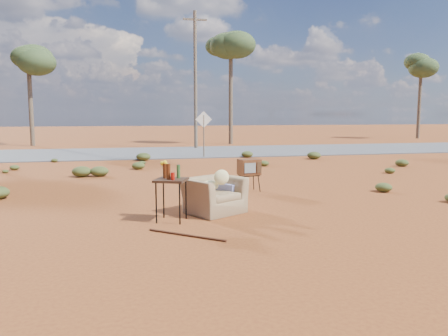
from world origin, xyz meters
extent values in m
plane|color=brown|center=(0.00, 0.00, 0.00)|extent=(140.00, 140.00, 0.00)
cube|color=#565659|center=(0.00, 15.00, 0.02)|extent=(140.00, 7.00, 0.04)
imported|color=olive|center=(-0.38, 0.38, 0.49)|extent=(1.35, 1.21, 0.99)
ellipsoid|color=#F1E293|center=(-0.45, 0.40, 0.57)|extent=(0.36, 0.36, 0.21)
ellipsoid|color=#F1E293|center=(-0.24, 0.24, 0.76)|extent=(0.31, 0.16, 0.31)
cube|color=navy|center=(0.02, 0.73, 0.29)|extent=(0.78, 0.87, 0.58)
cube|color=black|center=(1.05, 2.67, 0.43)|extent=(0.53, 0.44, 0.03)
cylinder|color=black|center=(0.86, 2.47, 0.22)|extent=(0.03, 0.03, 0.43)
cylinder|color=black|center=(1.29, 2.54, 0.22)|extent=(0.03, 0.03, 0.43)
cylinder|color=black|center=(0.80, 2.80, 0.22)|extent=(0.03, 0.03, 0.43)
cylinder|color=black|center=(1.23, 2.88, 0.22)|extent=(0.03, 0.03, 0.43)
cube|color=brown|center=(1.05, 2.67, 0.65)|extent=(0.60, 0.50, 0.41)
cube|color=slate|center=(1.01, 2.45, 0.65)|extent=(0.32, 0.07, 0.26)
cube|color=#472D19|center=(1.27, 2.49, 0.65)|extent=(0.12, 0.04, 0.29)
cube|color=#331E12|center=(-1.31, -0.14, 0.80)|extent=(0.74, 0.74, 0.05)
cylinder|color=black|center=(-1.60, -0.26, 0.40)|extent=(0.03, 0.03, 0.80)
cylinder|color=black|center=(-1.18, -0.44, 0.40)|extent=(0.03, 0.03, 0.80)
cylinder|color=black|center=(-1.43, 0.16, 0.40)|extent=(0.03, 0.03, 0.80)
cylinder|color=black|center=(-1.01, -0.02, 0.40)|extent=(0.03, 0.03, 0.80)
cylinder|color=#441B0B|center=(-1.41, -0.04, 0.97)|extent=(0.08, 0.08, 0.30)
cylinder|color=#441B0B|center=(-1.36, -0.22, 0.98)|extent=(0.08, 0.08, 0.32)
cylinder|color=#274F21|center=(-1.16, -0.08, 0.96)|extent=(0.07, 0.07, 0.27)
cylinder|color=red|center=(-1.29, -0.27, 0.89)|extent=(0.07, 0.07, 0.15)
cylinder|color=silver|center=(-1.40, 0.08, 0.90)|extent=(0.09, 0.09, 0.16)
ellipsoid|color=yellow|center=(-1.40, 0.08, 1.07)|extent=(0.18, 0.18, 0.14)
cylinder|color=#512815|center=(-1.18, -1.26, 0.02)|extent=(1.18, 1.01, 0.04)
cylinder|color=brown|center=(1.50, 12.00, 1.00)|extent=(0.06, 0.06, 2.00)
cube|color=silver|center=(1.50, 12.00, 1.80)|extent=(0.78, 0.04, 0.78)
cylinder|color=brown|center=(-8.00, 22.00, 3.00)|extent=(0.28, 0.28, 6.00)
ellipsoid|color=#40522A|center=(-8.00, 22.00, 5.50)|extent=(3.20, 3.20, 2.20)
cylinder|color=brown|center=(5.00, 21.00, 3.50)|extent=(0.28, 0.28, 7.00)
ellipsoid|color=#40522A|center=(5.00, 21.00, 6.50)|extent=(3.20, 3.20, 2.20)
cylinder|color=brown|center=(22.00, 24.00, 3.25)|extent=(0.28, 0.28, 6.50)
ellipsoid|color=#40522A|center=(22.00, 24.00, 6.00)|extent=(3.20, 3.20, 2.20)
cylinder|color=brown|center=(2.00, 17.50, 4.00)|extent=(0.20, 0.20, 8.00)
cube|color=brown|center=(2.00, 17.50, 7.50)|extent=(1.40, 0.10, 0.10)
ellipsoid|color=#404C21|center=(4.50, 1.80, 0.12)|extent=(0.44, 0.44, 0.24)
ellipsoid|color=#404C21|center=(-3.00, 6.50, 0.17)|extent=(0.60, 0.60, 0.33)
ellipsoid|color=#404C21|center=(6.80, 5.00, 0.10)|extent=(0.36, 0.36, 0.20)
ellipsoid|color=#404C21|center=(3.20, 8.00, 0.11)|extent=(0.40, 0.40, 0.22)
ellipsoid|color=#404C21|center=(-1.50, 9.50, 0.08)|extent=(0.30, 0.30, 0.17)
camera|label=1|loc=(-2.14, -8.37, 2.04)|focal=35.00mm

